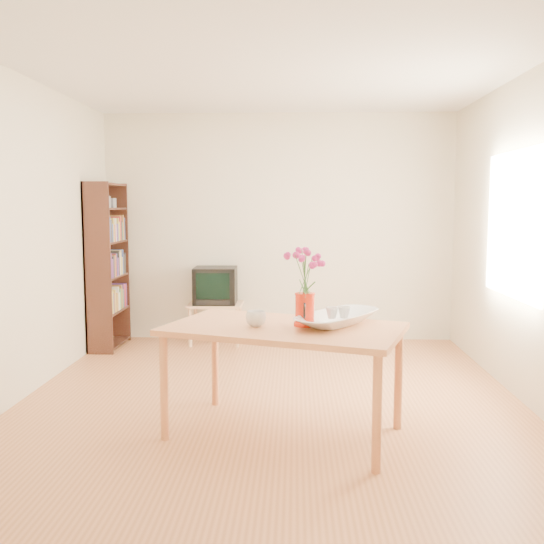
{
  "coord_description": "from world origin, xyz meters",
  "views": [
    {
      "loc": [
        0.19,
        -4.74,
        1.55
      ],
      "look_at": [
        0.0,
        0.3,
        1.0
      ],
      "focal_mm": 40.0,
      "sensor_mm": 36.0,
      "label": 1
    }
  ],
  "objects_px": {
    "bowl": "(338,290)",
    "television": "(216,285)",
    "pitcher": "(305,311)",
    "table": "(284,337)",
    "mug": "(256,319)"
  },
  "relations": [
    {
      "from": "table",
      "to": "pitcher",
      "type": "bearing_deg",
      "value": 23.66
    },
    {
      "from": "table",
      "to": "television",
      "type": "bearing_deg",
      "value": 125.59
    },
    {
      "from": "table",
      "to": "mug",
      "type": "bearing_deg",
      "value": -153.71
    },
    {
      "from": "mug",
      "to": "bowl",
      "type": "bearing_deg",
      "value": -161.61
    },
    {
      "from": "pitcher",
      "to": "television",
      "type": "distance_m",
      "value": 2.88
    },
    {
      "from": "television",
      "to": "table",
      "type": "bearing_deg",
      "value": -74.53
    },
    {
      "from": "table",
      "to": "mug",
      "type": "relative_size",
      "value": 12.95
    },
    {
      "from": "pitcher",
      "to": "mug",
      "type": "distance_m",
      "value": 0.33
    },
    {
      "from": "mug",
      "to": "table",
      "type": "bearing_deg",
      "value": -163.14
    },
    {
      "from": "pitcher",
      "to": "bowl",
      "type": "distance_m",
      "value": 0.27
    },
    {
      "from": "bowl",
      "to": "television",
      "type": "height_order",
      "value": "bowl"
    },
    {
      "from": "pitcher",
      "to": "bowl",
      "type": "height_order",
      "value": "bowl"
    },
    {
      "from": "pitcher",
      "to": "bowl",
      "type": "xyz_separation_m",
      "value": [
        0.22,
        0.05,
        0.13
      ]
    },
    {
      "from": "bowl",
      "to": "mug",
      "type": "bearing_deg",
      "value": -170.98
    },
    {
      "from": "table",
      "to": "television",
      "type": "distance_m",
      "value": 2.84
    }
  ]
}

